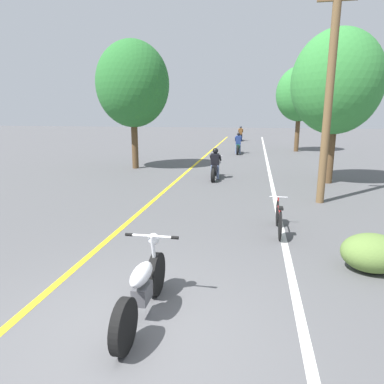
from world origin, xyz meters
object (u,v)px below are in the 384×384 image
Objects in this scene: roadside_tree_right_far at (300,94)px; motorcycle_rider_mid at (238,146)px; utility_pole at (329,94)px; roadside_tree_right_near at (337,83)px; motorcycle_foreground at (143,288)px; motorcycle_rider_far at (241,135)px; roadside_tree_left at (133,84)px; bicycle_parked at (279,218)px; motorcycle_rider_lead at (215,167)px.

roadside_tree_right_far is 2.90× the size of motorcycle_rider_mid.
roadside_tree_right_near is (0.86, 3.31, 0.56)m from utility_pole.
motorcycle_foreground is (-4.42, -21.95, -3.60)m from roadside_tree_right_far.
utility_pole is 24.08m from motorcycle_rider_far.
roadside_tree_right_near is at bearing -77.65° from motorcycle_rider_far.
roadside_tree_left is 3.03× the size of motorcycle_foreground.
roadside_tree_right_near is 21.09m from motorcycle_rider_far.
motorcycle_rider_mid reaches higher than bicycle_parked.
roadside_tree_right_far is at bearing 27.83° from motorcycle_rider_mid.
bicycle_parked is (2.11, -26.73, -0.19)m from motorcycle_rider_far.
motorcycle_rider_far reaches higher than motorcycle_rider_lead.
utility_pole reaches higher than motorcycle_rider_far.
roadside_tree_right_far is 2.91× the size of motorcycle_foreground.
motorcycle_rider_lead is at bearing 109.59° from bicycle_parked.
motorcycle_rider_lead is at bearing 138.50° from utility_pole.
bicycle_parked is (-2.35, -6.40, -3.56)m from roadside_tree_right_near.
motorcycle_rider_lead is at bearing -111.77° from roadside_tree_right_far.
motorcycle_rider_far is (-0.02, 30.68, 0.10)m from motorcycle_foreground.
roadside_tree_right_far reaches higher than motorcycle_foreground.
motorcycle_rider_mid is at bearing -88.30° from motorcycle_rider_far.
motorcycle_foreground is 1.20× the size of bicycle_parked.
roadside_tree_right_near is 0.99× the size of roadside_tree_right_far.
roadside_tree_right_near is at bearing -89.96° from roadside_tree_right_far.
motorcycle_rider_lead is at bearing -90.51° from motorcycle_rider_far.
roadside_tree_right_near is 2.87× the size of motorcycle_rider_mid.
motorcycle_rider_mid is at bearing 56.33° from roadside_tree_left.
roadside_tree_right_far is 12.96m from motorcycle_rider_lead.
motorcycle_foreground is 1.02× the size of motorcycle_rider_far.
motorcycle_rider_lead is 1.18× the size of bicycle_parked.
motorcycle_rider_far reaches higher than bicycle_parked.
motorcycle_rider_far is at bearing 116.98° from roadside_tree_right_far.
roadside_tree_left is 19.09m from motorcycle_rider_far.
motorcycle_rider_mid is (4.85, 7.29, -3.59)m from roadside_tree_left.
roadside_tree_right_far reaches higher than bicycle_parked.
roadside_tree_left is 11.45m from bicycle_parked.
motorcycle_rider_far is at bearing 102.35° from roadside_tree_right_near.
roadside_tree_right_far is at bearing 68.23° from motorcycle_rider_lead.
roadside_tree_right_far is 0.96× the size of roadside_tree_left.
motorcycle_foreground is 4.47m from bicycle_parked.
utility_pole is 3.18× the size of motorcycle_foreground.
roadside_tree_left is at bearing -123.67° from motorcycle_rider_mid.
utility_pole is 9.81m from roadside_tree_left.
roadside_tree_right_far is (0.86, 14.91, 0.69)m from utility_pole.
roadside_tree_right_far is 5.84m from motorcycle_rider_mid.
motorcycle_rider_mid is (-4.13, 9.43, -3.39)m from roadside_tree_right_near.
motorcycle_rider_lead is at bearing 179.69° from roadside_tree_right_near.
motorcycle_rider_lead is 0.98× the size of motorcycle_rider_mid.
motorcycle_rider_lead reaches higher than bicycle_parked.
utility_pole reaches higher than motorcycle_rider_lead.
motorcycle_rider_far reaches higher than motorcycle_rider_mid.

